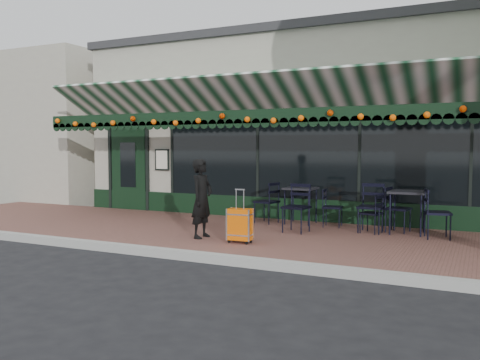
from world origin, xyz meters
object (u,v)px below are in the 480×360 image
at_px(cafe_table_a, 408,195).
at_px(chair_a_front, 371,208).
at_px(woman, 202,199).
at_px(chair_a_right, 398,209).
at_px(cafe_table_b, 301,191).
at_px(chair_b_front, 296,208).
at_px(suitcase, 240,225).
at_px(chair_b_left, 267,202).
at_px(chair_a_extra, 438,213).
at_px(chair_b_right, 333,208).
at_px(chair_a_left, 371,214).

height_order(cafe_table_a, chair_a_front, chair_a_front).
relative_size(woman, chair_a_right, 1.62).
bearing_deg(cafe_table_b, chair_b_front, -75.65).
xyz_separation_m(suitcase, chair_b_front, (0.52, 1.49, 0.17)).
relative_size(cafe_table_b, chair_a_front, 0.82).
bearing_deg(cafe_table_b, chair_b_left, -162.67).
relative_size(suitcase, cafe_table_a, 1.13).
bearing_deg(chair_a_extra, chair_b_right, 62.87).
bearing_deg(chair_a_left, chair_a_right, 143.82).
bearing_deg(chair_b_front, cafe_table_a, 26.33).
distance_m(cafe_table_b, chair_a_extra, 2.94).
xyz_separation_m(cafe_table_a, chair_a_front, (-0.67, -0.16, -0.26)).
xyz_separation_m(chair_a_right, chair_b_front, (-1.81, -0.90, 0.03)).
xyz_separation_m(chair_a_left, chair_a_extra, (1.22, -0.08, 0.09)).
bearing_deg(suitcase, woman, 165.44).
relative_size(cafe_table_a, cafe_table_b, 1.04).
relative_size(suitcase, chair_a_front, 0.96).
bearing_deg(cafe_table_a, chair_a_left, -159.79).
relative_size(cafe_table_a, chair_b_right, 1.03).
height_order(chair_a_right, chair_b_left, chair_b_left).
bearing_deg(chair_a_extra, woman, 100.84).
xyz_separation_m(chair_b_right, chair_b_front, (-0.47, -0.97, 0.08)).
height_order(suitcase, chair_b_front, chair_b_front).
height_order(woman, chair_a_extra, woman).
height_order(chair_a_extra, chair_b_front, chair_b_front).
height_order(woman, cafe_table_b, woman).
xyz_separation_m(cafe_table_a, chair_a_extra, (0.57, -0.31, -0.28)).
height_order(suitcase, chair_a_front, chair_a_front).
xyz_separation_m(chair_a_right, chair_b_left, (-2.81, -0.02, 0.01)).
bearing_deg(chair_a_front, chair_b_right, 158.40).
bearing_deg(cafe_table_a, chair_a_extra, -28.72).
relative_size(suitcase, chair_b_front, 0.97).
height_order(chair_a_right, chair_b_right, chair_a_right).
bearing_deg(chair_b_right, woman, 135.80).
bearing_deg(chair_a_front, cafe_table_b, 163.76).
distance_m(cafe_table_a, chair_a_right, 0.37).
height_order(chair_b_left, chair_b_front, chair_b_front).
bearing_deg(chair_b_front, chair_a_front, 29.91).
height_order(suitcase, chair_a_extra, suitcase).
bearing_deg(chair_a_left, cafe_table_b, -93.47).
height_order(cafe_table_a, chair_a_right, chair_a_right).
xyz_separation_m(chair_a_front, chair_b_front, (-1.33, -0.62, -0.00)).
height_order(cafe_table_b, chair_a_extra, chair_a_extra).
height_order(suitcase, chair_a_right, suitcase).
relative_size(woman, chair_b_front, 1.51).
bearing_deg(cafe_table_a, suitcase, -138.00).
height_order(chair_a_left, chair_a_front, chair_a_front).
distance_m(chair_a_front, chair_a_extra, 1.25).
relative_size(woman, cafe_table_b, 1.82).
bearing_deg(chair_b_right, chair_b_left, 87.84).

